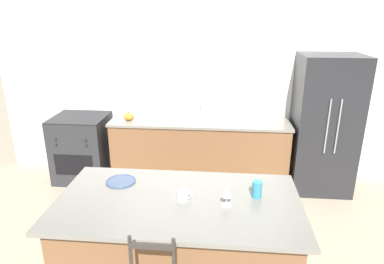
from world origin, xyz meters
The scene contains 12 objects.
ground_plane centered at (0.00, 0.00, 0.00)m, with size 18.00×18.00×0.00m, color tan.
wall_back centered at (0.00, 0.67, 1.35)m, with size 6.00×0.07×2.70m.
back_counter centered at (0.00, 0.36, 0.46)m, with size 2.49×0.65×0.93m.
sink_faucet centered at (0.00, 0.56, 1.06)m, with size 0.02×0.13×0.22m.
kitchen_island centered at (-0.02, -1.79, 0.47)m, with size 1.97×1.06×0.93m.
refrigerator centered at (1.67, 0.31, 0.93)m, with size 0.79×0.71×1.85m.
oven_range centered at (-1.71, 0.30, 0.47)m, with size 0.75×0.72×0.95m.
dinner_plate centered at (-0.57, -1.53, 0.94)m, with size 0.27×0.27×0.02m.
wine_glass centered at (0.37, -1.83, 1.05)m, with size 0.08×0.08×0.17m.
coffee_mug centered at (0.02, -1.79, 0.98)m, with size 0.12×0.09×0.09m.
tumbler_cup centered at (0.61, -1.68, 1.00)m, with size 0.08×0.08×0.14m.
pumpkin_decoration centered at (-0.98, 0.27, 0.98)m, with size 0.14×0.14×0.13m.
Camera 1 is at (0.31, -4.17, 2.37)m, focal length 32.00 mm.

